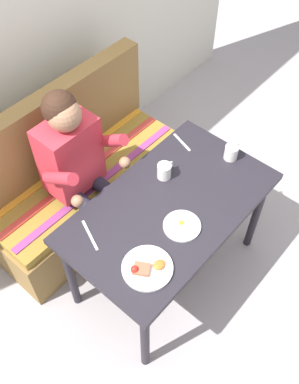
{
  "coord_description": "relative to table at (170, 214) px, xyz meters",
  "views": [
    {
      "loc": [
        -1.14,
        -0.85,
        2.62
      ],
      "look_at": [
        0.0,
        0.15,
        0.72
      ],
      "focal_mm": 40.74,
      "sensor_mm": 36.0,
      "label": 1
    }
  ],
  "objects": [
    {
      "name": "plate_eggs",
      "position": [
        -0.07,
        -0.14,
        0.09
      ],
      "size": [
        0.2,
        0.2,
        0.04
      ],
      "color": "white",
      "rests_on": "table"
    },
    {
      "name": "plate_breakfast",
      "position": [
        -0.38,
        -0.16,
        0.09
      ],
      "size": [
        0.25,
        0.25,
        0.05
      ],
      "color": "white",
      "rests_on": "table"
    },
    {
      "name": "table",
      "position": [
        0.0,
        0.0,
        0.0
      ],
      "size": [
        1.2,
        0.7,
        0.73
      ],
      "color": "black",
      "rests_on": "ground"
    },
    {
      "name": "knife",
      "position": [
        -0.42,
        0.19,
        0.08
      ],
      "size": [
        0.09,
        0.19,
        0.0
      ],
      "primitive_type": "cube",
      "rotation": [
        0.0,
        0.0,
        -0.38
      ],
      "color": "silver",
      "rests_on": "table"
    },
    {
      "name": "coffee_mug",
      "position": [
        0.14,
        0.16,
        0.13
      ],
      "size": [
        0.12,
        0.08,
        0.09
      ],
      "color": "white",
      "rests_on": "table"
    },
    {
      "name": "ground_plane",
      "position": [
        0.0,
        0.0,
        -0.65
      ],
      "size": [
        8.0,
        8.0,
        0.0
      ],
      "primitive_type": "plane",
      "color": "#A39B9D"
    },
    {
      "name": "couch",
      "position": [
        0.0,
        0.76,
        -0.32
      ],
      "size": [
        1.44,
        0.56,
        1.0
      ],
      "color": "olive",
      "rests_on": "ground"
    },
    {
      "name": "person",
      "position": [
        -0.12,
        0.59,
        0.09
      ],
      "size": [
        0.45,
        0.61,
        1.21
      ],
      "color": "#BD2D39",
      "rests_on": "ground"
    },
    {
      "name": "coffee_mug_second",
      "position": [
        0.51,
        -0.04,
        0.13
      ],
      "size": [
        0.12,
        0.08,
        0.09
      ],
      "color": "white",
      "rests_on": "table"
    },
    {
      "name": "fork",
      "position": [
        0.42,
        0.25,
        0.08
      ],
      "size": [
        0.06,
        0.17,
        0.0
      ],
      "primitive_type": "cube",
      "rotation": [
        0.0,
        0.0,
        -0.3
      ],
      "color": "silver",
      "rests_on": "table"
    }
  ]
}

